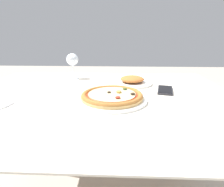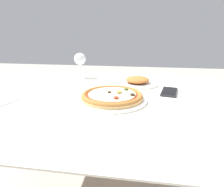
% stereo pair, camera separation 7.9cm
% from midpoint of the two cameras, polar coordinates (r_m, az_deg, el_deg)
% --- Properties ---
extents(dining_table, '(1.27, 0.99, 0.74)m').
position_cam_midpoint_polar(dining_table, '(0.89, -1.47, -6.01)').
color(dining_table, '#997047').
rests_on(dining_table, ground_plane).
extents(pizza_plate, '(0.30, 0.30, 0.04)m').
position_cam_midpoint_polar(pizza_plate, '(0.79, 2.86, -0.95)').
color(pizza_plate, white).
rests_on(pizza_plate, dining_table).
extents(fork, '(0.05, 0.17, 0.00)m').
position_cam_midpoint_polar(fork, '(0.83, -28.39, -3.28)').
color(fork, silver).
rests_on(fork, dining_table).
extents(wine_glass_far_left, '(0.07, 0.07, 0.16)m').
position_cam_midpoint_polar(wine_glass_far_left, '(1.19, -7.84, 10.10)').
color(wine_glass_far_left, silver).
rests_on(wine_glass_far_left, dining_table).
extents(cell_phone, '(0.10, 0.16, 0.01)m').
position_cam_midpoint_polar(cell_phone, '(0.95, 19.38, 0.47)').
color(cell_phone, '#232328').
rests_on(cell_phone, dining_table).
extents(side_plate, '(0.22, 0.22, 0.04)m').
position_cam_midpoint_polar(side_plate, '(1.05, 9.88, 3.63)').
color(side_plate, white).
rests_on(side_plate, dining_table).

